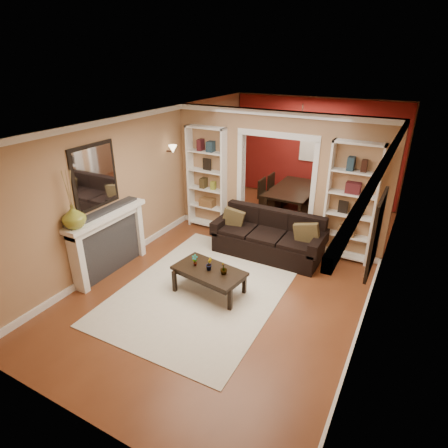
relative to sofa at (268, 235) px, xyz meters
The scene contains 30 objects.
floor 0.64m from the sofa, 111.60° to the right, with size 8.00×8.00×0.00m, color brown.
ceiling 2.33m from the sofa, 111.60° to the right, with size 8.00×8.00×0.00m, color white.
wall_back 3.67m from the sofa, 92.87° to the left, with size 8.00×8.00×0.00m, color #A57C57.
wall_front 4.55m from the sofa, 92.29° to the right, with size 8.00×8.00×0.00m, color #A57C57.
wall_left 2.64m from the sofa, 169.50° to the right, with size 8.00×8.00×0.00m, color #A57C57.
wall_right 2.31m from the sofa, 12.25° to the right, with size 8.00×8.00×0.00m, color #A57C57.
partition_wall 1.20m from the sofa, 103.36° to the left, with size 4.50×0.15×2.70m, color #A57C57.
red_back_panel 3.64m from the sofa, 92.90° to the left, with size 4.44×0.04×2.64m, color maroon.
dining_window 3.66m from the sofa, 92.93° to the left, with size 0.78×0.03×0.98m, color #8CA5CC.
area_rug 1.77m from the sofa, 106.10° to the right, with size 2.53×3.54×0.01m, color beige.
sofa is the anchor object (origin of this frame).
pillow_left 0.80m from the sofa, behind, with size 0.42×0.12×0.42m, color brown.
pillow_right 0.80m from the sofa, ahead, with size 0.45×0.13×0.45m, color brown.
coffee_table 1.75m from the sofa, 101.72° to the right, with size 1.17×0.64×0.45m, color black.
plant_left 1.81m from the sofa, 110.25° to the right, with size 0.11×0.07×0.20m, color #336626.
plant_center 1.74m from the sofa, 101.72° to the right, with size 0.12×0.10×0.22m, color #336626.
plant_right 1.70m from the sofa, 92.64° to the right, with size 0.12×0.12×0.21m, color #336626.
bookshelf_left 1.96m from the sofa, 161.45° to the left, with size 0.90×0.30×2.30m, color white.
bookshelf_right 1.66m from the sofa, 22.92° to the left, with size 0.90×0.30×2.30m, color white.
fireplace 3.00m from the sofa, 139.31° to the right, with size 0.32×1.70×1.16m, color white.
vase 3.58m from the sofa, 131.01° to the right, with size 0.37×0.37×0.38m, color olive.
mirror 3.39m from the sofa, 141.00° to the right, with size 0.03×0.95×1.10m, color silver.
wall_sconce 2.72m from the sofa, behind, with size 0.18×0.18×0.22m, color #FFE0A5.
framed_art 2.74m from the sofa, 35.51° to the right, with size 0.04×0.85×1.05m, color black.
dining_table 2.37m from the sofa, 95.88° to the left, with size 1.01×1.82×0.64m, color black.
dining_chair_nw 2.20m from the sofa, 111.08° to the left, with size 0.43×0.43×0.87m, color black.
dining_chair_ne 2.08m from the sofa, 81.49° to the left, with size 0.42×0.42×0.85m, color black.
dining_chair_sw 2.77m from the sofa, 106.61° to the left, with size 0.42×0.42×0.84m, color black.
dining_chair_se 2.67m from the sofa, 83.40° to the left, with size 0.46×0.46×0.93m, color black.
chandelier 2.76m from the sofa, 94.53° to the left, with size 0.50×0.50×0.30m, color #371F19.
Camera 1 is at (2.56, -5.77, 3.69)m, focal length 30.00 mm.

